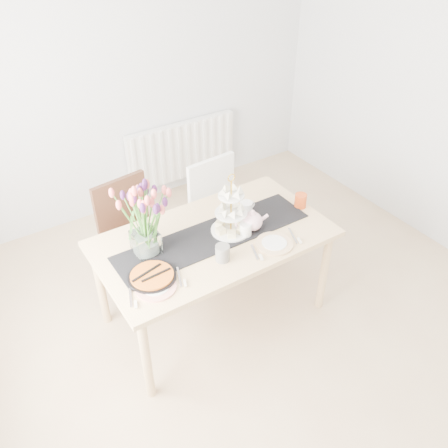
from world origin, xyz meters
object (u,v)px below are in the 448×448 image
chair_brown (131,227)px  tart_tin (152,277)px  teapot (252,221)px  chair_white (220,205)px  cake_stand (231,218)px  cream_jug (246,208)px  tulip_vase (142,212)px  mug_white (246,230)px  radiator (182,150)px  plate_left (156,287)px  dining_table (214,245)px  mug_orange (301,201)px  plate_right (274,244)px  mug_grey (223,253)px

chair_brown → tart_tin: chair_brown is taller
chair_brown → teapot: 1.02m
chair_white → cake_stand: cake_stand is taller
cream_jug → tulip_vase: bearing=177.9°
mug_white → cream_jug: bearing=57.8°
tulip_vase → chair_white: bearing=29.0°
radiator → tart_tin: (-1.24, -1.89, 0.32)m
tulip_vase → cream_jug: tulip_vase is taller
chair_white → cream_jug: chair_white is taller
teapot → plate_left: bearing=-152.3°
dining_table → teapot: size_ratio=6.88×
cream_jug → mug_white: mug_white is taller
chair_brown → cake_stand: size_ratio=2.24×
radiator → chair_white: chair_white is taller
dining_table → tart_tin: size_ratio=5.37×
tart_tin → mug_orange: 1.28m
teapot → mug_orange: teapot is taller
cake_stand → plate_right: bearing=-59.6°
chair_brown → radiator: bearing=37.6°
tulip_vase → plate_left: 0.47m
chair_brown → chair_white: chair_brown is taller
plate_left → chair_brown: bearing=76.1°
dining_table → mug_white: size_ratio=16.42×
chair_brown → cake_stand: (0.46, -0.71, 0.34)m
mug_orange → tart_tin: bearing=161.0°
dining_table → mug_white: bearing=-30.1°
mug_grey → plate_right: size_ratio=0.44×
plate_left → dining_table: bearing=23.0°
teapot → plate_right: bearing=-64.9°
cake_stand → plate_right: cake_stand is taller
radiator → dining_table: size_ratio=0.75×
chair_brown → mug_white: size_ratio=9.31×
dining_table → plate_left: (-0.56, -0.24, 0.08)m
tulip_vase → plate_right: 0.90m
dining_table → tulip_vase: (-0.46, 0.09, 0.40)m
dining_table → mug_grey: mug_grey is taller
dining_table → cream_jug: cream_jug is taller
dining_table → plate_left: bearing=-157.0°
plate_left → plate_right: same height
mug_white → mug_orange: (0.54, 0.07, 0.00)m
chair_brown → cream_jug: size_ratio=9.95×
chair_brown → tart_tin: bearing=-112.0°
cake_stand → teapot: bearing=-25.9°
chair_white → dining_table: bearing=-130.3°
chair_brown → cake_stand: bearing=-65.0°
dining_table → cake_stand: (0.13, -0.02, 0.19)m
radiator → cream_jug: bearing=-102.1°
tulip_vase → dining_table: bearing=-11.6°
dining_table → plate_right: plate_right is taller
dining_table → mug_orange: bearing=-3.3°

